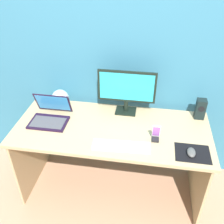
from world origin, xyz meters
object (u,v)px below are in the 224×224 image
Objects in this scene: monitor at (127,90)px; speaker_right at (200,109)px; mouse at (191,152)px; keyboard_external at (121,146)px; fishbowl at (60,98)px; laptop at (50,116)px; phone_in_dock at (156,135)px.

speaker_right is at bearing 0.76° from monitor.
keyboard_external is at bearing -178.61° from mouse.
fishbowl is 1.23m from mouse.
laptop is 0.68m from keyboard_external.
phone_in_dock reaches higher than keyboard_external.
keyboard_external is at bearing -154.09° from phone_in_dock.
phone_in_dock reaches higher than mouse.
fishbowl is 0.37× the size of keyboard_external.
monitor reaches higher than mouse.
monitor is at bearing 20.30° from laptop.
mouse is 0.29m from phone_in_dock.
speaker_right is 1.14× the size of fishbowl.
laptop reaches higher than keyboard_external.
keyboard_external is (0.02, -0.47, -0.22)m from monitor.
phone_in_dock is (0.89, -0.12, 0.00)m from laptop.
speaker_right is at bearing 34.93° from keyboard_external.
fishbowl is 0.95m from phone_in_dock.
laptop is 3.11× the size of mouse.
fishbowl is at bearing 179.78° from speaker_right.
fishbowl is 0.79m from keyboard_external.
keyboard_external is 3.12× the size of phone_in_dock.
mouse is at bearing -12.03° from laptop.
phone_in_dock is (-0.36, -0.36, -0.04)m from speaker_right.
mouse reaches higher than keyboard_external.
speaker_right is at bearing -0.22° from fishbowl.
laptop reaches higher than mouse.
laptop is at bearing 169.67° from mouse.
laptop is 0.24m from fishbowl.
speaker_right is (0.63, 0.01, -0.13)m from monitor.
fishbowl reaches higher than phone_in_dock.
phone_in_dock is at bearing -22.45° from fishbowl.
speaker_right is 1.30× the size of phone_in_dock.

